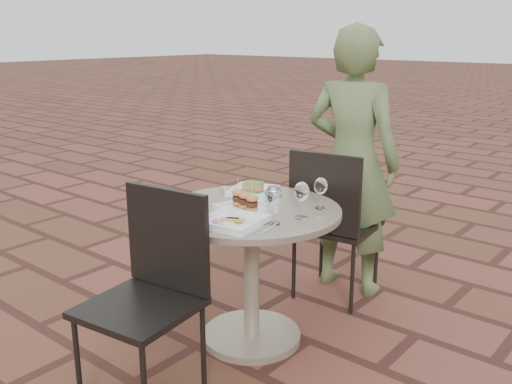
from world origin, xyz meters
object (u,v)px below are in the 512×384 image
Objects in this scene: plate_salmon at (253,190)px; plate_sliders at (245,205)px; diner at (352,162)px; chair_near at (153,278)px; plate_tuna at (232,221)px; cafe_table at (251,254)px; chair_far at (331,214)px.

plate_salmon is 1.02× the size of plate_sliders.
chair_near is at bearing 80.57° from diner.
plate_tuna is at bearing -65.71° from plate_sliders.
plate_salmon is at bearing 119.54° from plate_tuna.
cafe_table is 0.62m from chair_near.
plate_salmon is 0.53m from plate_tuna.
plate_tuna is (0.09, -0.24, 0.26)m from cafe_table.
cafe_table is at bearing 95.64° from plate_sliders.
chair_near is 1.54m from diner.
cafe_table is 0.37m from plate_tuna.
cafe_table is 3.06× the size of plate_salmon.
chair_far and chair_near have the same top height.
plate_tuna is (0.26, -0.46, -0.00)m from plate_salmon.
diner is 5.67× the size of plate_sliders.
cafe_table is 0.96m from diner.
chair_far is 0.92m from plate_tuna.
diner is 0.72m from plate_salmon.
diner is (-0.01, 0.25, 0.27)m from chair_far.
plate_salmon is 0.33m from plate_sliders.
plate_tuna is (0.08, -0.19, -0.02)m from plate_sliders.
plate_sliders is 0.21m from plate_tuna.
chair_far is at bearing 77.75° from chair_near.
plate_sliders is at bearing -84.36° from cafe_table.
plate_salmon is (-0.17, 0.22, 0.26)m from cafe_table.
chair_near is 3.13× the size of plate_tuna.
cafe_table is at bearing 77.52° from chair_far.
chair_near is at bearing -95.07° from plate_sliders.
chair_near is (-0.04, -0.61, 0.07)m from cafe_table.
plate_tuna is (0.13, 0.37, 0.20)m from chair_near.
chair_far is 3.13× the size of plate_tuna.
plate_salmon reaches higher than plate_tuna.
chair_far is at bearing 84.68° from cafe_table.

